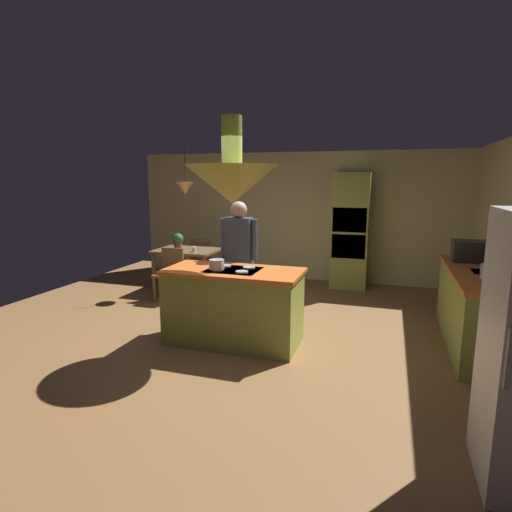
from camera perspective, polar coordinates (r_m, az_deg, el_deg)
name	(u,v)px	position (r m, az deg, el deg)	size (l,w,h in m)	color
ground	(239,336)	(5.51, -2.31, -10.96)	(8.16, 8.16, 0.00)	olive
wall_back	(297,216)	(8.48, 5.72, 5.42)	(6.80, 0.10, 2.55)	beige
kitchen_island	(233,306)	(5.18, -3.12, -6.87)	(1.68, 0.82, 0.95)	#939E42
counter_run_right	(476,308)	(5.72, 28.02, -6.36)	(0.73, 2.21, 0.93)	#939E42
oven_tower	(350,231)	(7.94, 12.85, 3.39)	(0.66, 0.62, 2.14)	#939E42
dining_table	(188,255)	(7.68, -9.39, 0.17)	(1.12, 0.85, 0.76)	brown
person_at_island	(239,254)	(5.73, -2.34, 0.21)	(0.53, 0.23, 1.72)	tan
range_hood	(232,182)	(4.94, -3.29, 10.13)	(1.10, 1.10, 1.00)	#939E42
pendant_light_over_table	(186,188)	(7.56, -9.66, 9.18)	(0.32, 0.32, 0.82)	#E0B266
chair_facing_island	(170,270)	(7.15, -11.71, -1.93)	(0.40, 0.40, 0.87)	brown
chair_by_back_wall	(203,257)	(8.27, -7.33, -0.13)	(0.40, 0.40, 0.87)	brown
potted_plant_on_table	(178,241)	(7.61, -10.69, 2.10)	(0.20, 0.20, 0.30)	#99382D
cup_on_table	(194,249)	(7.36, -8.52, 0.91)	(0.07, 0.07, 0.09)	white
canister_flour	(491,275)	(5.08, 29.53, -2.31)	(0.12, 0.12, 0.15)	#E0B78C
canister_sugar	(487,271)	(5.25, 29.15, -1.84)	(0.13, 0.13, 0.16)	silver
microwave_on_counter	(471,251)	(6.23, 27.45, 0.59)	(0.46, 0.36, 0.28)	#232326
cooking_pot_on_cooktop	(217,264)	(4.98, -5.43, -1.16)	(0.18, 0.18, 0.12)	#B2B2B7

